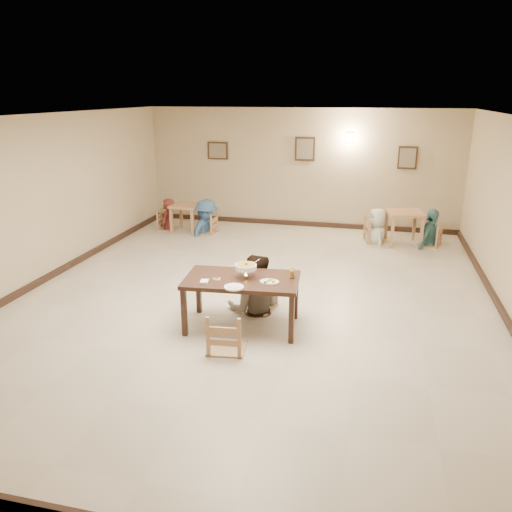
% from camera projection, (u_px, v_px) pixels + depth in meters
% --- Properties ---
extents(floor, '(10.00, 10.00, 0.00)m').
position_uv_depth(floor, '(255.00, 296.00, 8.60)').
color(floor, beige).
rests_on(floor, ground).
extents(ceiling, '(10.00, 10.00, 0.00)m').
position_uv_depth(ceiling, '(255.00, 116.00, 7.67)').
color(ceiling, silver).
rests_on(ceiling, wall_back).
extents(wall_back, '(10.00, 0.00, 10.00)m').
position_uv_depth(wall_back, '(301.00, 169.00, 12.76)').
color(wall_back, tan).
rests_on(wall_back, floor).
extents(wall_front, '(10.00, 0.00, 10.00)m').
position_uv_depth(wall_front, '(91.00, 368.00, 3.51)').
color(wall_front, tan).
rests_on(wall_front, floor).
extents(wall_left, '(0.00, 10.00, 10.00)m').
position_uv_depth(wall_left, '(40.00, 200.00, 9.01)').
color(wall_left, tan).
rests_on(wall_left, floor).
extents(baseboard_back, '(8.00, 0.06, 0.12)m').
position_uv_depth(baseboard_back, '(299.00, 223.00, 13.18)').
color(baseboard_back, black).
rests_on(baseboard_back, floor).
extents(baseboard_left, '(0.06, 10.00, 0.12)m').
position_uv_depth(baseboard_left, '(52.00, 275.00, 9.45)').
color(baseboard_left, black).
rests_on(baseboard_left, floor).
extents(baseboard_right, '(0.06, 10.00, 0.12)m').
position_uv_depth(baseboard_right, '(505.00, 316.00, 7.71)').
color(baseboard_right, black).
rests_on(baseboard_right, floor).
extents(picture_a, '(0.55, 0.04, 0.45)m').
position_uv_depth(picture_a, '(218.00, 151.00, 13.08)').
color(picture_a, '#372314').
rests_on(picture_a, wall_back).
extents(picture_b, '(0.50, 0.04, 0.60)m').
position_uv_depth(picture_b, '(305.00, 149.00, 12.54)').
color(picture_b, '#372314').
rests_on(picture_b, wall_back).
extents(picture_c, '(0.45, 0.04, 0.55)m').
position_uv_depth(picture_c, '(408.00, 158.00, 12.04)').
color(picture_c, '#372314').
rests_on(picture_c, wall_back).
extents(wall_sconce, '(0.16, 0.05, 0.22)m').
position_uv_depth(wall_sconce, '(350.00, 138.00, 12.21)').
color(wall_sconce, '#FFD88C').
rests_on(wall_sconce, wall_back).
extents(main_table, '(1.73, 1.07, 0.78)m').
position_uv_depth(main_table, '(242.00, 283.00, 7.28)').
color(main_table, '#371E14').
rests_on(main_table, floor).
extents(chair_far, '(0.51, 0.51, 1.09)m').
position_uv_depth(chair_far, '(258.00, 277.00, 7.97)').
color(chair_far, tan).
rests_on(chair_far, floor).
extents(chair_near, '(0.50, 0.50, 1.08)m').
position_uv_depth(chair_near, '(226.00, 313.00, 6.67)').
color(chair_near, tan).
rests_on(chair_near, floor).
extents(main_diner, '(1.01, 0.84, 1.86)m').
position_uv_depth(main_diner, '(255.00, 255.00, 7.80)').
color(main_diner, gray).
rests_on(main_diner, floor).
extents(curry_warmer, '(0.35, 0.31, 0.28)m').
position_uv_depth(curry_warmer, '(246.00, 267.00, 7.23)').
color(curry_warmer, silver).
rests_on(curry_warmer, main_table).
extents(rice_plate_far, '(0.27, 0.27, 0.06)m').
position_uv_depth(rice_plate_far, '(244.00, 269.00, 7.58)').
color(rice_plate_far, white).
rests_on(rice_plate_far, main_table).
extents(rice_plate_near, '(0.28, 0.28, 0.06)m').
position_uv_depth(rice_plate_near, '(234.00, 287.00, 6.89)').
color(rice_plate_near, white).
rests_on(rice_plate_near, main_table).
extents(fried_plate, '(0.28, 0.28, 0.06)m').
position_uv_depth(fried_plate, '(269.00, 281.00, 7.07)').
color(fried_plate, white).
rests_on(fried_plate, main_table).
extents(chili_dish, '(0.10, 0.10, 0.02)m').
position_uv_depth(chili_dish, '(217.00, 279.00, 7.20)').
color(chili_dish, white).
rests_on(chili_dish, main_table).
extents(napkin_cutlery, '(0.15, 0.23, 0.03)m').
position_uv_depth(napkin_cutlery, '(205.00, 281.00, 7.10)').
color(napkin_cutlery, white).
rests_on(napkin_cutlery, main_table).
extents(drink_glass, '(0.08, 0.08, 0.15)m').
position_uv_depth(drink_glass, '(292.00, 273.00, 7.24)').
color(drink_glass, white).
rests_on(drink_glass, main_table).
extents(bg_table_left, '(0.73, 0.73, 0.69)m').
position_uv_depth(bg_table_left, '(186.00, 210.00, 12.49)').
color(bg_table_left, tan).
rests_on(bg_table_left, floor).
extents(bg_table_right, '(0.90, 0.90, 0.77)m').
position_uv_depth(bg_table_right, '(405.00, 217.00, 11.39)').
color(bg_table_right, tan).
rests_on(bg_table_right, floor).
extents(bg_chair_ll, '(0.45, 0.45, 0.97)m').
position_uv_depth(bg_chair_ll, '(167.00, 211.00, 12.67)').
color(bg_chair_ll, tan).
rests_on(bg_chair_ll, floor).
extents(bg_chair_lr, '(0.46, 0.46, 0.98)m').
position_uv_depth(bg_chair_lr, '(206.00, 214.00, 12.33)').
color(bg_chair_lr, tan).
rests_on(bg_chair_lr, floor).
extents(bg_chair_rl, '(0.51, 0.51, 1.09)m').
position_uv_depth(bg_chair_rl, '(378.00, 219.00, 11.61)').
color(bg_chair_rl, tan).
rests_on(bg_chair_rl, floor).
extents(bg_chair_rr, '(0.45, 0.45, 0.95)m').
position_uv_depth(bg_chair_rr, '(431.00, 225.00, 11.36)').
color(bg_chair_rr, tan).
rests_on(bg_chair_rr, floor).
extents(bg_diner_a, '(0.39, 0.59, 1.60)m').
position_uv_depth(bg_diner_a, '(166.00, 199.00, 12.57)').
color(bg_diner_a, '#5C221F').
rests_on(bg_diner_a, floor).
extents(bg_diner_b, '(0.85, 1.21, 1.71)m').
position_uv_depth(bg_diner_b, '(205.00, 200.00, 12.21)').
color(bg_diner_b, '#436DA2').
rests_on(bg_diner_b, floor).
extents(bg_diner_c, '(0.72, 0.90, 1.60)m').
position_uv_depth(bg_diner_c, '(378.00, 208.00, 11.53)').
color(bg_diner_c, silver).
rests_on(bg_diner_c, floor).
extents(bg_diner_d, '(0.83, 1.07, 1.70)m').
position_uv_depth(bg_diner_d, '(433.00, 209.00, 11.24)').
color(bg_diner_d, teal).
rests_on(bg_diner_d, floor).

